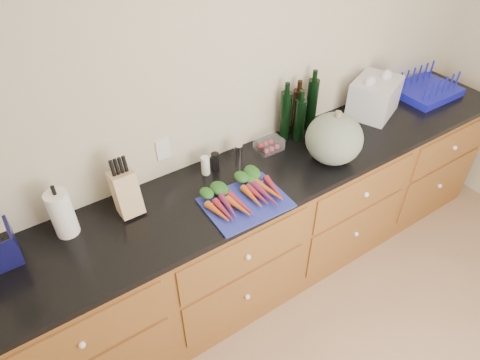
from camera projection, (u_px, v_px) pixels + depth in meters
wall_back at (250, 89)px, 2.52m from camera, size 4.10×0.05×2.60m
cabinets at (276, 223)px, 2.85m from camera, size 3.60×0.64×0.90m
countertop at (280, 168)px, 2.56m from camera, size 3.64×0.62×0.04m
cutting_board at (246, 203)px, 2.28m from camera, size 0.45×0.35×0.01m
carrots at (241, 194)px, 2.29m from camera, size 0.41×0.30×0.06m
squash at (334, 139)px, 2.49m from camera, size 0.34×0.34×0.30m
paper_towel at (62, 214)px, 2.05m from camera, size 0.11×0.11×0.25m
knife_block at (126, 193)px, 2.17m from camera, size 0.12×0.12×0.24m
grinder_salt at (205, 166)px, 2.45m from camera, size 0.05×0.05×0.11m
grinder_pepper at (215, 162)px, 2.48m from camera, size 0.05×0.05×0.11m
canister_chrome at (239, 153)px, 2.55m from camera, size 0.05×0.05×0.11m
tomato_box at (269, 144)px, 2.65m from camera, size 0.16×0.12×0.07m
bottles at (299, 113)px, 2.70m from camera, size 0.29×0.15×0.34m
grocery_bag at (374, 97)px, 2.92m from camera, size 0.42×0.38×0.25m
dish_rack at (426, 89)px, 3.18m from camera, size 0.45×0.36×0.18m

